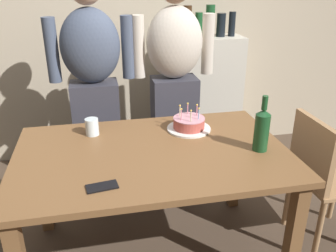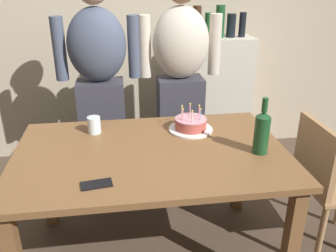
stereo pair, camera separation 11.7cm
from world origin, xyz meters
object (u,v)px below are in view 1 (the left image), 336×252
Objects in this scene: birthday_cake at (189,124)px; wine_bottle at (262,129)px; person_man_bearded at (94,89)px; water_glass_near at (92,127)px; person_woman_cardigan at (174,84)px; cell_phone at (102,187)px; dining_chair at (322,172)px.

wine_bottle reaches higher than birthday_cake.
water_glass_near is at bearing 86.98° from person_man_bearded.
person_woman_cardigan is (-0.28, 0.90, 0.01)m from wine_bottle.
birthday_cake is 0.56m from person_woman_cardigan.
wine_bottle is (0.32, -0.35, 0.09)m from birthday_cake.
water_glass_near is 0.72× the size of cell_phone.
water_glass_near is 1.44m from dining_chair.
cell_phone is at bearing -135.41° from birthday_cake.
dining_chair is at bearing 147.14° from person_man_bearded.
dining_chair is at bearing -14.68° from water_glass_near.
wine_bottle is at bearing 134.39° from person_man_bearded.
water_glass_near reaches higher than cell_phone.
birthday_cake reaches higher than dining_chair.
cell_phone is at bearing 61.91° from person_woman_cardigan.
birthday_cake is 0.16× the size of person_woman_cardigan.
water_glass_near is 0.81m from person_woman_cardigan.
dining_chair is (1.34, -0.86, -0.36)m from person_man_bearded.
water_glass_near is (-0.59, 0.05, 0.02)m from birthday_cake.
person_woman_cardigan is at bearing 39.13° from water_glass_near.
person_man_bearded is (-0.56, 0.55, 0.10)m from birthday_cake.
person_man_bearded is 1.90× the size of dining_chair.
birthday_cake is at bearing 86.78° from person_woman_cardigan.
dining_chair reaches higher than cell_phone.
birthday_cake reaches higher than water_glass_near.
person_man_bearded is 1.00× the size of person_woman_cardigan.
wine_bottle is 0.90m from cell_phone.
person_woman_cardigan is at bearing 107.53° from wine_bottle.
dining_chair is (1.33, 0.24, -0.23)m from cell_phone.
dining_chair is (1.36, -0.36, -0.28)m from water_glass_near.
person_man_bearded is at bearing 0.00° from person_woman_cardigan.
person_man_bearded reaches higher than water_glass_near.
person_man_bearded is at bearing 86.98° from water_glass_near.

